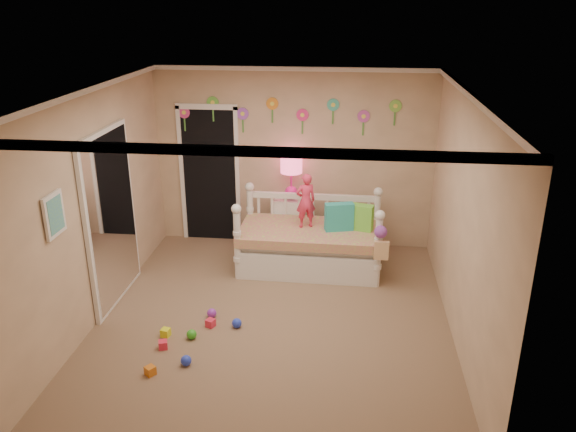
# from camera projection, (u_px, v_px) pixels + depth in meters

# --- Properties ---
(floor) EXTENTS (4.00, 4.50, 0.01)m
(floor) POSITION_uv_depth(u_px,v_px,m) (274.00, 319.00, 6.58)
(floor) COLOR #7F684C
(floor) RESTS_ON ground
(ceiling) EXTENTS (4.00, 4.50, 0.01)m
(ceiling) POSITION_uv_depth(u_px,v_px,m) (271.00, 92.00, 5.65)
(ceiling) COLOR white
(ceiling) RESTS_ON floor
(back_wall) EXTENTS (4.00, 0.01, 2.60)m
(back_wall) POSITION_uv_depth(u_px,v_px,m) (294.00, 159.00, 8.20)
(back_wall) COLOR tan
(back_wall) RESTS_ON floor
(left_wall) EXTENTS (0.01, 4.50, 2.60)m
(left_wall) POSITION_uv_depth(u_px,v_px,m) (95.00, 207.00, 6.32)
(left_wall) COLOR tan
(left_wall) RESTS_ON floor
(right_wall) EXTENTS (0.01, 4.50, 2.60)m
(right_wall) POSITION_uv_depth(u_px,v_px,m) (463.00, 221.00, 5.91)
(right_wall) COLOR tan
(right_wall) RESTS_ON floor
(crown_molding) EXTENTS (4.00, 4.50, 0.06)m
(crown_molding) POSITION_uv_depth(u_px,v_px,m) (271.00, 95.00, 5.66)
(crown_molding) COLOR white
(crown_molding) RESTS_ON ceiling
(daybed) EXTENTS (1.92, 1.05, 1.04)m
(daybed) POSITION_uv_depth(u_px,v_px,m) (310.00, 232.00, 7.67)
(daybed) COLOR white
(daybed) RESTS_ON floor
(pillow_turquoise) EXTENTS (0.40, 0.22, 0.37)m
(pillow_turquoise) POSITION_uv_depth(u_px,v_px,m) (339.00, 217.00, 7.52)
(pillow_turquoise) COLOR #24A2B5
(pillow_turquoise) RESTS_ON daybed
(pillow_lime) EXTENTS (0.40, 0.24, 0.35)m
(pillow_lime) POSITION_uv_depth(u_px,v_px,m) (359.00, 217.00, 7.54)
(pillow_lime) COLOR #71D841
(pillow_lime) RESTS_ON daybed
(child) EXTENTS (0.32, 0.27, 0.75)m
(child) POSITION_uv_depth(u_px,v_px,m) (306.00, 201.00, 7.56)
(child) COLOR #F3375E
(child) RESTS_ON daybed
(nightstand) EXTENTS (0.50, 0.41, 0.75)m
(nightstand) POSITION_uv_depth(u_px,v_px,m) (291.00, 223.00, 8.37)
(nightstand) COLOR white
(nightstand) RESTS_ON floor
(table_lamp) EXTENTS (0.31, 0.31, 0.68)m
(table_lamp) POSITION_uv_depth(u_px,v_px,m) (291.00, 168.00, 8.07)
(table_lamp) COLOR #E01D90
(table_lamp) RESTS_ON nightstand
(closet_doorway) EXTENTS (0.90, 0.04, 2.07)m
(closet_doorway) POSITION_uv_depth(u_px,v_px,m) (210.00, 174.00, 8.41)
(closet_doorway) COLOR black
(closet_doorway) RESTS_ON back_wall
(flower_decals) EXTENTS (3.40, 0.02, 0.50)m
(flower_decals) POSITION_uv_depth(u_px,v_px,m) (287.00, 115.00, 7.97)
(flower_decals) COLOR #B2668C
(flower_decals) RESTS_ON back_wall
(mirror_closet) EXTENTS (0.07, 1.30, 2.10)m
(mirror_closet) POSITION_uv_depth(u_px,v_px,m) (111.00, 218.00, 6.68)
(mirror_closet) COLOR white
(mirror_closet) RESTS_ON left_wall
(wall_picture) EXTENTS (0.05, 0.34, 0.42)m
(wall_picture) POSITION_uv_depth(u_px,v_px,m) (54.00, 215.00, 5.39)
(wall_picture) COLOR white
(wall_picture) RESTS_ON left_wall
(hanging_bag) EXTENTS (0.20, 0.16, 0.36)m
(hanging_bag) POSITION_uv_depth(u_px,v_px,m) (380.00, 244.00, 7.03)
(hanging_bag) COLOR beige
(hanging_bag) RESTS_ON daybed
(toy_scatter) EXTENTS (1.15, 1.48, 0.11)m
(toy_scatter) POSITION_uv_depth(u_px,v_px,m) (197.00, 337.00, 6.13)
(toy_scatter) COLOR #996666
(toy_scatter) RESTS_ON floor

